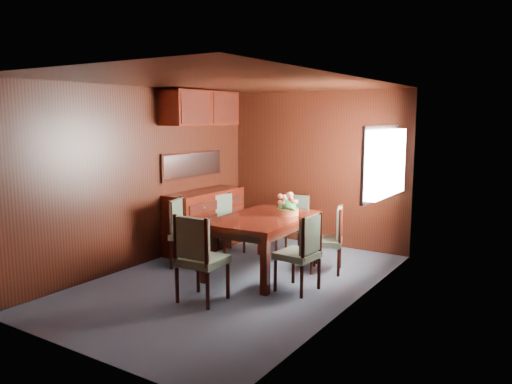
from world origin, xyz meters
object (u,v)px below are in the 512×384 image
Objects in this scene: dining_table at (263,224)px; flower_centerpiece at (288,204)px; chair_right_near at (303,249)px; chair_left_near at (184,229)px; chair_head at (198,254)px; sideboard at (205,220)px.

dining_table is 5.35× the size of flower_centerpiece.
dining_table is 0.86m from chair_right_near.
flower_centerpiece is (1.26, 0.61, 0.37)m from chair_left_near.
chair_head reaches higher than chair_left_near.
sideboard is 0.88m from chair_left_near.
flower_centerpiece is at bearing 97.33° from chair_left_near.
flower_centerpiece is at bearing 78.73° from chair_head.
sideboard is 1.53× the size of chair_right_near.
dining_table is 1.75× the size of chair_left_near.
chair_right_near is at bearing 46.66° from chair_head.
chair_left_near reaches higher than chair_right_near.
flower_centerpiece is (0.21, 0.27, 0.25)m from dining_table.
chair_left_near is 1.41m from chair_head.
dining_table is at bearing 89.53° from chair_left_near.
sideboard is 2.28m from chair_right_near.
chair_right_near is at bearing -28.82° from dining_table.
chair_head reaches higher than sideboard.
chair_left_near is 1.44m from flower_centerpiece.
chair_left_near is (-1.05, -0.34, -0.12)m from dining_table.
flower_centerpiece is at bearing 48.81° from dining_table.
sideboard is 1.51× the size of chair_left_near.
chair_right_near is at bearing 70.50° from chair_left_near.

